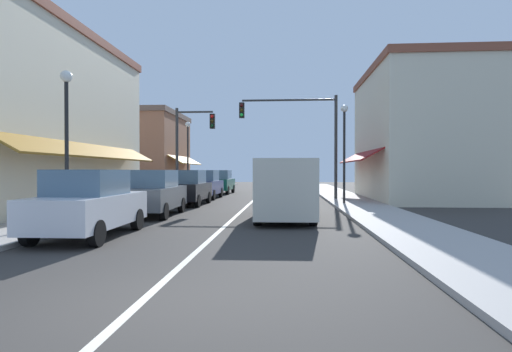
{
  "coord_description": "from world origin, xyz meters",
  "views": [
    {
      "loc": [
        1.92,
        -5.11,
        1.75
      ],
      "look_at": [
        0.39,
        15.76,
        1.47
      ],
      "focal_mm": 29.11,
      "sensor_mm": 36.0,
      "label": 1
    }
  ],
  "objects_px": {
    "van_in_lane": "(284,187)",
    "traffic_signal_left_corner": "(189,140)",
    "traffic_signal_mast_arm": "(303,128)",
    "street_lamp_left_far": "(188,146)",
    "street_lamp_left_near": "(67,122)",
    "parked_car_nearest_left": "(89,204)",
    "parked_car_distant_left": "(220,182)",
    "street_lamp_right_mid": "(344,138)",
    "parked_car_second_left": "(153,193)",
    "parked_car_far_left": "(204,185)",
    "parked_car_third_left": "(188,188)"
  },
  "relations": [
    {
      "from": "van_in_lane",
      "to": "traffic_signal_left_corner",
      "type": "relative_size",
      "value": 0.93
    },
    {
      "from": "traffic_signal_mast_arm",
      "to": "street_lamp_left_far",
      "type": "bearing_deg",
      "value": 151.83
    },
    {
      "from": "traffic_signal_mast_arm",
      "to": "street_lamp_left_near",
      "type": "bearing_deg",
      "value": -122.55
    },
    {
      "from": "traffic_signal_mast_arm",
      "to": "street_lamp_left_near",
      "type": "xyz_separation_m",
      "value": [
        -7.71,
        -12.07,
        -0.97
      ]
    },
    {
      "from": "parked_car_nearest_left",
      "to": "street_lamp_left_near",
      "type": "xyz_separation_m",
      "value": [
        -1.61,
        1.84,
        2.37
      ]
    },
    {
      "from": "van_in_lane",
      "to": "traffic_signal_left_corner",
      "type": "bearing_deg",
      "value": 118.35
    },
    {
      "from": "parked_car_nearest_left",
      "to": "parked_car_distant_left",
      "type": "xyz_separation_m",
      "value": [
        0.15,
        20.44,
        0.0
      ]
    },
    {
      "from": "parked_car_nearest_left",
      "to": "street_lamp_left_far",
      "type": "xyz_separation_m",
      "value": [
        -1.74,
        18.11,
        2.56
      ]
    },
    {
      "from": "traffic_signal_left_corner",
      "to": "van_in_lane",
      "type": "bearing_deg",
      "value": -60.29
    },
    {
      "from": "street_lamp_left_near",
      "to": "street_lamp_right_mid",
      "type": "distance_m",
      "value": 12.95
    },
    {
      "from": "parked_car_second_left",
      "to": "street_lamp_left_far",
      "type": "relative_size",
      "value": 0.8
    },
    {
      "from": "parked_car_second_left",
      "to": "traffic_signal_mast_arm",
      "type": "relative_size",
      "value": 0.67
    },
    {
      "from": "parked_car_nearest_left",
      "to": "parked_car_far_left",
      "type": "relative_size",
      "value": 1.0
    },
    {
      "from": "traffic_signal_mast_arm",
      "to": "traffic_signal_left_corner",
      "type": "distance_m",
      "value": 6.96
    },
    {
      "from": "parked_car_nearest_left",
      "to": "street_lamp_left_far",
      "type": "distance_m",
      "value": 18.37
    },
    {
      "from": "parked_car_nearest_left",
      "to": "parked_car_distant_left",
      "type": "distance_m",
      "value": 20.44
    },
    {
      "from": "van_in_lane",
      "to": "street_lamp_left_near",
      "type": "height_order",
      "value": "street_lamp_left_near"
    },
    {
      "from": "traffic_signal_mast_arm",
      "to": "street_lamp_right_mid",
      "type": "height_order",
      "value": "traffic_signal_mast_arm"
    },
    {
      "from": "parked_car_far_left",
      "to": "street_lamp_left_far",
      "type": "xyz_separation_m",
      "value": [
        -1.82,
        3.24,
        2.56
      ]
    },
    {
      "from": "parked_car_second_left",
      "to": "street_lamp_left_far",
      "type": "bearing_deg",
      "value": 96.31
    },
    {
      "from": "parked_car_far_left",
      "to": "street_lamp_right_mid",
      "type": "distance_m",
      "value": 9.4
    },
    {
      "from": "street_lamp_right_mid",
      "to": "traffic_signal_mast_arm",
      "type": "bearing_deg",
      "value": 119.38
    },
    {
      "from": "parked_car_second_left",
      "to": "traffic_signal_left_corner",
      "type": "bearing_deg",
      "value": 93.58
    },
    {
      "from": "parked_car_nearest_left",
      "to": "parked_car_second_left",
      "type": "relative_size",
      "value": 1.0
    },
    {
      "from": "traffic_signal_left_corner",
      "to": "street_lamp_left_near",
      "type": "relative_size",
      "value": 1.16
    },
    {
      "from": "parked_car_third_left",
      "to": "traffic_signal_left_corner",
      "type": "xyz_separation_m",
      "value": [
        -0.98,
        4.46,
        2.76
      ]
    },
    {
      "from": "parked_car_second_left",
      "to": "parked_car_third_left",
      "type": "bearing_deg",
      "value": 86.84
    },
    {
      "from": "traffic_signal_mast_arm",
      "to": "van_in_lane",
      "type": "bearing_deg",
      "value": -96.1
    },
    {
      "from": "parked_car_second_left",
      "to": "parked_car_nearest_left",
      "type": "bearing_deg",
      "value": -91.67
    },
    {
      "from": "van_in_lane",
      "to": "street_lamp_left_near",
      "type": "bearing_deg",
      "value": -161.27
    },
    {
      "from": "street_lamp_left_near",
      "to": "traffic_signal_left_corner",
      "type": "bearing_deg",
      "value": 86.37
    },
    {
      "from": "traffic_signal_left_corner",
      "to": "street_lamp_right_mid",
      "type": "bearing_deg",
      "value": -24.81
    },
    {
      "from": "van_in_lane",
      "to": "street_lamp_right_mid",
      "type": "distance_m",
      "value": 7.23
    },
    {
      "from": "parked_car_third_left",
      "to": "parked_car_second_left",
      "type": "bearing_deg",
      "value": -91.53
    },
    {
      "from": "parked_car_distant_left",
      "to": "traffic_signal_left_corner",
      "type": "relative_size",
      "value": 0.74
    },
    {
      "from": "street_lamp_right_mid",
      "to": "van_in_lane",
      "type": "bearing_deg",
      "value": -115.45
    },
    {
      "from": "street_lamp_left_far",
      "to": "parked_car_third_left",
      "type": "bearing_deg",
      "value": -76.54
    },
    {
      "from": "traffic_signal_left_corner",
      "to": "street_lamp_right_mid",
      "type": "height_order",
      "value": "traffic_signal_left_corner"
    },
    {
      "from": "parked_car_nearest_left",
      "to": "parked_car_distant_left",
      "type": "relative_size",
      "value": 1.0
    },
    {
      "from": "street_lamp_left_near",
      "to": "street_lamp_right_mid",
      "type": "bearing_deg",
      "value": 41.93
    },
    {
      "from": "parked_car_second_left",
      "to": "street_lamp_left_near",
      "type": "relative_size",
      "value": 0.86
    },
    {
      "from": "parked_car_far_left",
      "to": "street_lamp_right_mid",
      "type": "relative_size",
      "value": 0.82
    },
    {
      "from": "parked_car_far_left",
      "to": "traffic_signal_left_corner",
      "type": "bearing_deg",
      "value": -161.0
    },
    {
      "from": "parked_car_third_left",
      "to": "parked_car_far_left",
      "type": "height_order",
      "value": "same"
    },
    {
      "from": "street_lamp_right_mid",
      "to": "parked_car_second_left",
      "type": "bearing_deg",
      "value": -146.15
    },
    {
      "from": "van_in_lane",
      "to": "street_lamp_right_mid",
      "type": "relative_size",
      "value": 1.04
    },
    {
      "from": "parked_car_third_left",
      "to": "traffic_signal_left_corner",
      "type": "relative_size",
      "value": 0.73
    },
    {
      "from": "parked_car_far_left",
      "to": "van_in_lane",
      "type": "distance_m",
      "value": 11.7
    },
    {
      "from": "traffic_signal_mast_arm",
      "to": "traffic_signal_left_corner",
      "type": "bearing_deg",
      "value": 174.55
    },
    {
      "from": "parked_car_far_left",
      "to": "street_lamp_right_mid",
      "type": "bearing_deg",
      "value": -28.23
    }
  ]
}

